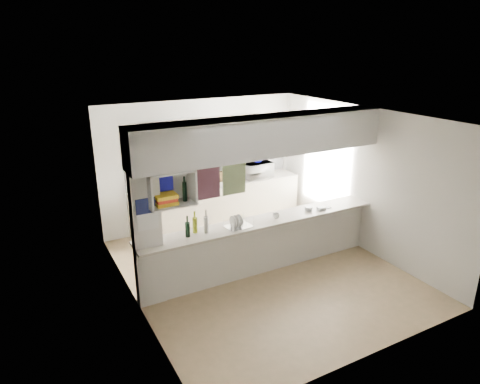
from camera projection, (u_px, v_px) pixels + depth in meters
floor at (262, 271)px, 7.20m from camera, size 4.80×4.80×0.00m
ceiling at (264, 116)px, 6.35m from camera, size 4.80×4.80×0.00m
wall_back at (202, 163)px, 8.77m from camera, size 4.20×0.00×4.20m
wall_left at (132, 223)px, 5.83m from camera, size 0.00×4.80×4.80m
wall_right at (362, 179)px, 7.72m from camera, size 0.00×4.80×4.80m
servery_partition at (254, 178)px, 6.58m from camera, size 4.20×0.50×2.60m
cubby_shelf at (169, 190)px, 5.88m from camera, size 0.65×0.35×0.50m
kitchen_run at (215, 187)px, 8.78m from camera, size 3.60×0.63×2.24m
microwave at (257, 170)px, 9.06m from camera, size 0.63×0.44×0.34m
bowl at (257, 161)px, 9.01m from camera, size 0.22×0.22×0.05m
dish_rack at (238, 222)px, 6.62m from camera, size 0.42×0.33×0.21m
cup at (276, 216)px, 6.92m from camera, size 0.12×0.12×0.09m
wine_bottles at (197, 226)px, 6.36m from camera, size 0.37×0.15×0.36m
plastic_tubs at (314, 208)px, 7.31m from camera, size 0.49×0.21×0.07m
utensil_jar at (188, 184)px, 8.47m from camera, size 0.09×0.09×0.13m
knife_block at (220, 177)px, 8.81m from camera, size 0.12×0.11×0.21m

